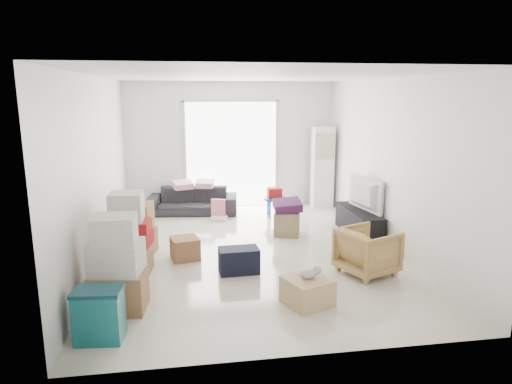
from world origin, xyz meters
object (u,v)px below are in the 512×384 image
object	(u,v)px
wood_crate	(307,291)
tv_console	(359,222)
kids_table	(274,196)
sofa	(193,197)
storage_bins	(99,314)
television	(360,206)
ottoman	(287,223)
ac_tower	(322,167)
armchair	(368,249)

from	to	relation	value
wood_crate	tv_console	bearing A→B (deg)	57.16
wood_crate	kids_table	bearing A→B (deg)	84.53
sofa	storage_bins	size ratio (longest dim) A/B	3.28
television	sofa	world-z (taller)	sofa
television	ottoman	size ratio (longest dim) A/B	2.37
ottoman	wood_crate	distance (m)	2.72
tv_console	television	world-z (taller)	television
sofa	ac_tower	bearing A→B (deg)	10.31
sofa	ottoman	xyz separation A→B (m)	(1.61, -1.75, -0.14)
sofa	ottoman	size ratio (longest dim) A/B	4.26
storage_bins	armchair	bearing A→B (deg)	20.48
sofa	television	bearing A→B (deg)	-26.86
tv_console	sofa	bearing A→B (deg)	145.88
sofa	ottoman	world-z (taller)	sofa
ottoman	storage_bins	bearing A→B (deg)	-130.01
kids_table	armchair	bearing A→B (deg)	-77.53
sofa	kids_table	bearing A→B (deg)	-10.31
kids_table	ottoman	bearing A→B (deg)	-90.80
sofa	storage_bins	bearing A→B (deg)	-94.65
storage_bins	sofa	bearing A→B (deg)	78.09
sofa	storage_bins	world-z (taller)	sofa
ottoman	armchair	bearing A→B (deg)	-69.49
kids_table	ac_tower	bearing A→B (deg)	29.21
sofa	wood_crate	xyz separation A→B (m)	(1.25, -4.45, -0.19)
armchair	storage_bins	size ratio (longest dim) A/B	1.28
storage_bins	ac_tower	bearing A→B (deg)	52.68
sofa	wood_crate	world-z (taller)	sofa
ac_tower	sofa	distance (m)	2.87
television	storage_bins	world-z (taller)	television
ac_tower	storage_bins	world-z (taller)	ac_tower
ottoman	television	bearing A→B (deg)	-8.70
kids_table	wood_crate	distance (m)	3.96
tv_console	ac_tower	bearing A→B (deg)	91.37
television	sofa	xyz separation A→B (m)	(-2.87, 1.94, -0.16)
tv_console	kids_table	size ratio (longest dim) A/B	2.29
ottoman	wood_crate	bearing A→B (deg)	-97.59
armchair	ottoman	distance (m)	2.03
ac_tower	sofa	size ratio (longest dim) A/B	0.96
ac_tower	armchair	size ratio (longest dim) A/B	2.48
armchair	ottoman	xyz separation A→B (m)	(-0.71, 1.90, -0.14)
kids_table	tv_console	bearing A→B (deg)	-49.03
sofa	kids_table	distance (m)	1.71
ac_tower	tv_console	world-z (taller)	ac_tower
storage_bins	kids_table	size ratio (longest dim) A/B	0.94
tv_console	television	xyz separation A→B (m)	(0.00, 0.00, 0.29)
armchair	ottoman	size ratio (longest dim) A/B	1.66
tv_console	wood_crate	world-z (taller)	tv_console
tv_console	storage_bins	xyz separation A→B (m)	(-3.90, -2.96, 0.05)
tv_console	wood_crate	xyz separation A→B (m)	(-1.62, -2.50, -0.06)
television	wood_crate	size ratio (longest dim) A/B	2.07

